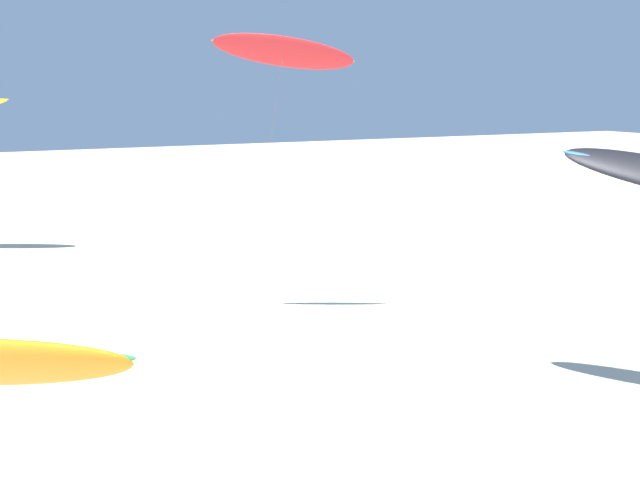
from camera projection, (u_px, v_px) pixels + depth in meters
flying_kite_3 at (284, 52)px, 29.84m from camera, size 6.01×3.78×13.78m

